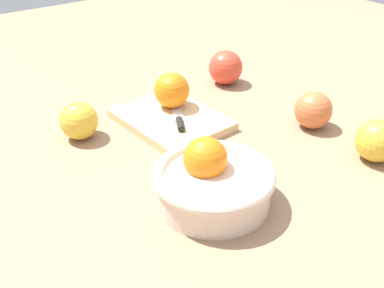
# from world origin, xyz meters

# --- Properties ---
(ground_plane) EXTENTS (2.40, 2.40, 0.00)m
(ground_plane) POSITION_xyz_m (0.00, 0.00, 0.00)
(ground_plane) COLOR #997556
(bowl) EXTENTS (0.20, 0.20, 0.11)m
(bowl) POSITION_xyz_m (-0.12, 0.11, 0.04)
(bowl) COLOR beige
(bowl) RESTS_ON ground_plane
(cutting_board) EXTENTS (0.24, 0.19, 0.02)m
(cutting_board) POSITION_xyz_m (0.14, 0.01, 0.01)
(cutting_board) COLOR #DBB77F
(cutting_board) RESTS_ON ground_plane
(orange_on_board) EXTENTS (0.08, 0.08, 0.08)m
(orange_on_board) POSITION_xyz_m (0.18, -0.01, 0.06)
(orange_on_board) COLOR orange
(orange_on_board) RESTS_ON cutting_board
(knife) EXTENTS (0.14, 0.09, 0.01)m
(knife) POSITION_xyz_m (0.12, 0.01, 0.02)
(knife) COLOR silver
(knife) RESTS_ON cutting_board
(apple_front_right) EXTENTS (0.08, 0.08, 0.08)m
(apple_front_right) POSITION_xyz_m (0.24, -0.21, 0.04)
(apple_front_right) COLOR #D6422D
(apple_front_right) RESTS_ON ground_plane
(apple_front_left) EXTENTS (0.08, 0.08, 0.08)m
(apple_front_left) POSITION_xyz_m (-0.20, -0.21, 0.04)
(apple_front_left) COLOR gold
(apple_front_left) RESTS_ON ground_plane
(apple_front_left_2) EXTENTS (0.08, 0.08, 0.08)m
(apple_front_left_2) POSITION_xyz_m (-0.04, -0.22, 0.04)
(apple_front_left_2) COLOR #CC6638
(apple_front_left_2) RESTS_ON ground_plane
(apple_back_right) EXTENTS (0.08, 0.08, 0.08)m
(apple_back_right) POSITION_xyz_m (0.20, 0.19, 0.04)
(apple_back_right) COLOR gold
(apple_back_right) RESTS_ON ground_plane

